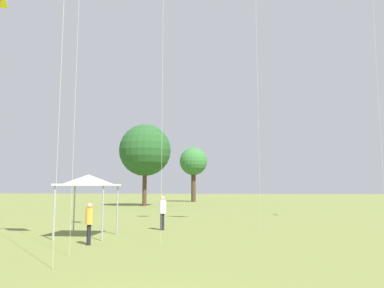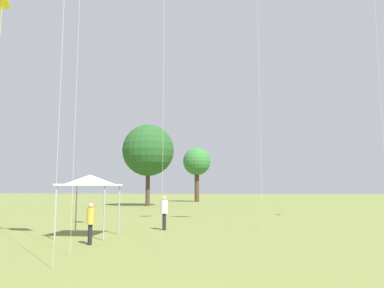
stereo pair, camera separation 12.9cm
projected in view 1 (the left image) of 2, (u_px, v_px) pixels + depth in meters
person_standing_0 at (89, 220)px, 14.71m from camera, size 0.36×0.36×1.63m
person_standing_1 at (162, 210)px, 19.98m from camera, size 0.55×0.55×1.79m
canopy_tent at (88, 181)px, 17.29m from camera, size 2.51×2.51×2.84m
distant_tree_0 at (145, 150)px, 48.09m from camera, size 6.63×6.63×10.42m
distant_tree_1 at (193, 162)px, 62.80m from camera, size 4.64×4.64×9.07m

